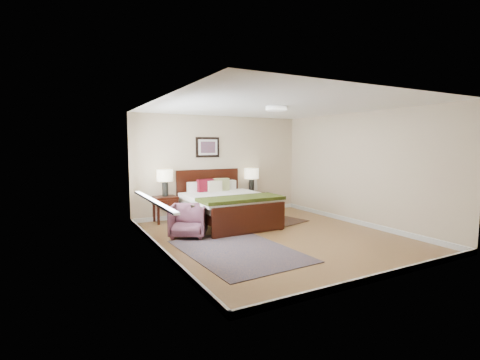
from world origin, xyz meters
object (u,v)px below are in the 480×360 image
(nightstand_right, at_px, (252,200))
(lamp_right, at_px, (251,175))
(lamp_left, at_px, (165,178))
(bed, at_px, (226,200))
(nightstand_left, at_px, (166,202))
(rug_persian, at_px, (238,251))
(armchair, at_px, (188,221))

(nightstand_right, distance_m, lamp_right, 0.65)
(lamp_left, bearing_deg, bed, -35.65)
(nightstand_left, xyz_separation_m, rug_persian, (0.44, -2.73, -0.47))
(bed, distance_m, armchair, 1.33)
(bed, bearing_deg, lamp_left, 144.35)
(lamp_left, height_order, armchair, lamp_left)
(lamp_left, xyz_separation_m, rug_persian, (0.44, -2.75, -1.03))
(bed, height_order, nightstand_left, bed)
(bed, xyz_separation_m, armchair, (-1.14, -0.66, -0.22))
(armchair, bearing_deg, rug_persian, -42.18)
(bed, relative_size, armchair, 3.09)
(lamp_right, bearing_deg, armchair, -146.87)
(nightstand_right, xyz_separation_m, armchair, (-2.28, -1.47, -0.03))
(nightstand_left, bearing_deg, nightstand_right, 0.22)
(bed, bearing_deg, rug_persian, -110.29)
(nightstand_right, relative_size, rug_persian, 0.24)
(nightstand_right, bearing_deg, rug_persian, -124.09)
(nightstand_left, bearing_deg, armchair, -89.37)
(nightstand_left, distance_m, lamp_right, 2.35)
(bed, height_order, lamp_right, bed)
(armchair, relative_size, rug_persian, 0.30)
(lamp_left, relative_size, rug_persian, 0.26)
(lamp_left, height_order, lamp_right, lamp_left)
(lamp_left, height_order, rug_persian, lamp_left)
(armchair, bearing_deg, nightstand_right, 62.23)
(bed, distance_m, lamp_left, 1.50)
(nightstand_left, distance_m, rug_persian, 2.80)
(nightstand_right, height_order, rug_persian, nightstand_right)
(bed, distance_m, nightstand_right, 1.41)
(bed, bearing_deg, armchair, -149.83)
(rug_persian, bearing_deg, lamp_left, 96.07)
(nightstand_left, height_order, rug_persian, nightstand_left)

